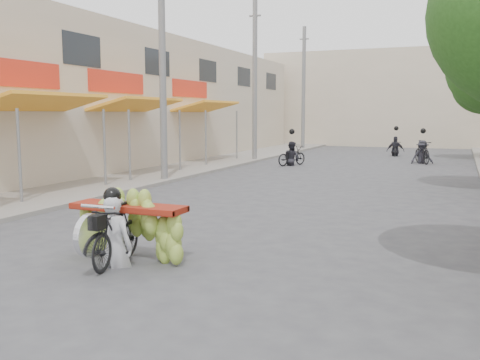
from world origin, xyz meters
name	(u,v)px	position (x,y,z in m)	size (l,w,h in m)	color
ground	(37,333)	(0.00, 0.00, 0.00)	(120.00, 120.00, 0.00)	#4C4C50
sidewalk_left	(168,170)	(-7.00, 15.00, 0.06)	(4.00, 60.00, 0.12)	gray
shophouse_row_left	(53,100)	(-11.98, 13.98, 3.00)	(9.77, 40.00, 6.00)	beige
far_building	(401,99)	(0.00, 38.00, 3.50)	(20.00, 6.00, 7.00)	beige
utility_pole_mid	(162,67)	(-5.40, 12.00, 4.03)	(0.60, 0.24, 8.00)	slate
utility_pole_far	(255,81)	(-5.40, 21.00, 4.03)	(0.60, 0.24, 8.00)	slate
utility_pole_back	(304,89)	(-5.40, 30.00, 4.03)	(0.60, 0.24, 8.00)	slate
banana_motorbike	(121,220)	(-0.76, 2.72, 0.71)	(2.20, 1.84, 2.13)	black
bg_motorbike_a	(292,150)	(-2.97, 19.46, 0.74)	(1.27, 1.72, 1.95)	black
bg_motorbike_b	(422,147)	(2.60, 22.72, 0.82)	(1.27, 1.97, 1.95)	black
bg_motorbike_c	(396,141)	(0.89, 26.95, 0.84)	(1.00, 1.44, 1.95)	black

